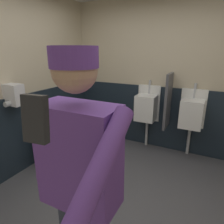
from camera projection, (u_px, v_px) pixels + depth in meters
ground_plane at (115, 208)px, 2.30m from camera, size 3.81×4.13×0.04m
wall_back at (161, 77)px, 3.45m from camera, size 3.81×0.12×2.60m
wall_left at (3, 85)px, 2.62m from camera, size 0.12×4.13×2.60m
wainscot_band_back at (157, 117)px, 3.61m from camera, size 3.21×0.03×1.13m
wainscot_band_left at (15, 137)px, 2.81m from camera, size 0.03×3.53×1.13m
urinal_left at (147, 107)px, 3.49m from camera, size 0.40×0.34×1.24m
urinal_middle at (192, 113)px, 3.17m from camera, size 0.40×0.34×1.24m
privacy_divider_panel at (168, 101)px, 3.22m from camera, size 0.04×0.40×0.90m
person at (80, 174)px, 1.15m from camera, size 0.68×0.60×1.77m
cell_phone at (35, 119)px, 0.44m from camera, size 0.06×0.04×0.11m
trash_bin at (50, 144)px, 3.05m from camera, size 0.31×0.31×0.72m
hand_dryer at (14, 95)px, 2.58m from camera, size 0.24×0.23×0.28m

